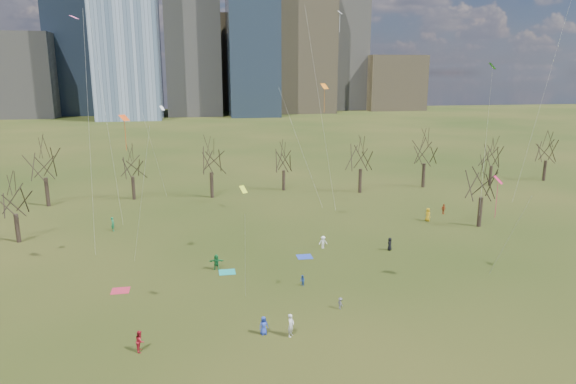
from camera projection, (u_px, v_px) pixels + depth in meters
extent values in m
plane|color=black|center=(314.00, 303.00, 43.90)|extent=(500.00, 500.00, 0.00)
cube|color=slate|center=(191.00, 8.00, 228.02)|extent=(24.00, 24.00, 95.00)
cube|color=#726347|center=(303.00, 37.00, 249.61)|extent=(28.00, 28.00, 72.00)
cube|color=#384C66|center=(78.00, 43.00, 236.56)|extent=(25.00, 25.00, 65.00)
cube|color=slate|center=(343.00, 54.00, 270.00)|extent=(22.00, 22.00, 58.00)
cube|color=#726347|center=(218.00, 63.00, 269.17)|extent=(30.00, 30.00, 48.00)
cube|color=slate|center=(17.00, 76.00, 225.84)|extent=(35.00, 30.00, 36.00)
cube|color=#726347|center=(390.00, 83.00, 273.05)|extent=(30.00, 28.00, 28.00)
cylinder|color=black|center=(47.00, 192.00, 75.26)|extent=(0.55, 0.55, 4.28)
cylinder|color=black|center=(133.00, 188.00, 79.38)|extent=(0.52, 0.52, 3.60)
cylinder|color=black|center=(212.00, 185.00, 80.50)|extent=(0.54, 0.54, 4.05)
cylinder|color=black|center=(284.00, 180.00, 85.58)|extent=(0.51, 0.51, 3.38)
cylinder|color=black|center=(360.00, 181.00, 83.81)|extent=(0.54, 0.54, 3.96)
cylinder|color=black|center=(423.00, 175.00, 87.84)|extent=(0.54, 0.54, 4.14)
cylinder|color=black|center=(490.00, 176.00, 89.08)|extent=(0.52, 0.52, 3.51)
cylinder|color=black|center=(545.00, 171.00, 93.10)|extent=(0.53, 0.53, 3.74)
cylinder|color=black|center=(17.00, 228.00, 59.26)|extent=(0.51, 0.51, 3.38)
cylinder|color=black|center=(480.00, 212.00, 65.31)|extent=(0.53, 0.53, 3.83)
cube|color=teal|center=(227.00, 272.00, 50.61)|extent=(1.60, 1.50, 0.03)
cube|color=#233CA7|center=(304.00, 257.00, 54.84)|extent=(1.60, 1.50, 0.03)
cube|color=#AD2239|center=(121.00, 291.00, 46.30)|extent=(1.60, 1.50, 0.03)
imported|color=#2941B1|center=(264.00, 326.00, 38.44)|extent=(0.80, 0.62, 1.44)
imported|color=silver|center=(291.00, 325.00, 38.15)|extent=(0.72, 0.77, 1.77)
imported|color=maroon|center=(140.00, 341.00, 36.11)|extent=(0.63, 0.79, 1.57)
imported|color=#5B5B5F|center=(340.00, 303.00, 42.66)|extent=(0.55, 0.73, 1.00)
imported|color=#176A2F|center=(216.00, 262.00, 51.13)|extent=(1.50, 0.54, 1.60)
imported|color=black|center=(390.00, 244.00, 56.71)|extent=(0.78, 0.85, 1.46)
imported|color=#224293|center=(302.00, 281.00, 47.27)|extent=(0.54, 0.61, 1.04)
imported|color=white|center=(323.00, 242.00, 57.39)|extent=(0.95, 0.58, 1.43)
imported|color=#A03616|center=(443.00, 209.00, 71.31)|extent=(0.92, 0.64, 1.44)
imported|color=gold|center=(428.00, 215.00, 67.89)|extent=(0.70, 0.96, 1.79)
imported|color=#1A7542|center=(113.00, 224.00, 63.68)|extent=(0.58, 0.74, 1.77)
plane|color=#E34A13|center=(124.00, 118.00, 46.73)|extent=(1.29, 1.27, 0.51)
cylinder|color=silver|center=(141.00, 201.00, 44.55)|extent=(2.89, 8.36, 13.81)
cylinder|color=#E34A13|center=(126.00, 136.00, 47.10)|extent=(0.04, 0.04, 2.70)
plane|color=#CE164A|center=(498.00, 180.00, 44.72)|extent=(1.19, 1.19, 0.67)
cylinder|color=silver|center=(509.00, 238.00, 42.80)|extent=(0.94, 5.91, 8.70)
cylinder|color=#CE164A|center=(496.00, 201.00, 45.14)|extent=(0.04, 0.04, 3.15)
plane|color=#FE5D9F|center=(74.00, 17.00, 46.29)|extent=(1.02, 1.06, 0.32)
cylinder|color=silver|center=(90.00, 147.00, 45.67)|extent=(2.12, 7.08, 22.70)
plane|color=white|center=(340.00, 12.00, 62.23)|extent=(0.85, 0.89, 0.41)
cylinder|color=silver|center=(322.00, 118.00, 61.71)|extent=(5.70, 5.97, 24.96)
cylinder|color=white|center=(340.00, 23.00, 62.51)|extent=(0.04, 0.04, 2.10)
plane|color=green|center=(492.00, 66.00, 60.85)|extent=(0.89, 1.16, 0.76)
cylinder|color=silver|center=(485.00, 148.00, 59.45)|extent=(4.05, 6.61, 18.59)
cylinder|color=silver|center=(106.00, 118.00, 53.86)|extent=(0.39, 9.90, 26.39)
plane|color=orange|center=(325.00, 86.00, 65.67)|extent=(1.33, 1.19, 0.70)
cylinder|color=silver|center=(302.00, 152.00, 64.89)|extent=(6.68, 4.22, 16.12)
cylinder|color=orange|center=(324.00, 101.00, 66.08)|extent=(0.04, 0.04, 3.00)
plane|color=#C6E023|center=(243.00, 189.00, 39.85)|extent=(0.82, 0.77, 0.53)
cylinder|color=silver|center=(245.00, 260.00, 37.40)|extent=(0.62, 7.13, 8.97)
cylinder|color=silver|center=(546.00, 86.00, 65.97)|extent=(1.89, 6.39, 32.36)
plane|color=white|center=(162.00, 108.00, 72.97)|extent=(0.96, 0.98, 0.63)
cylinder|color=silver|center=(156.00, 158.00, 70.03)|extent=(2.00, 8.85, 12.91)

